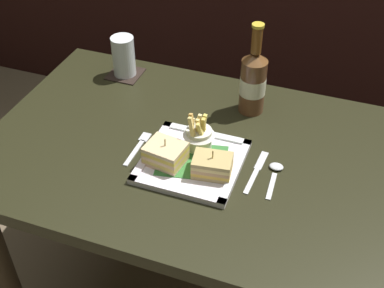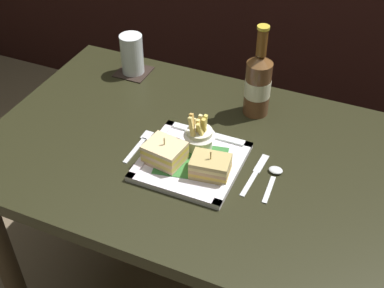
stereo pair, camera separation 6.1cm
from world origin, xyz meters
name	(u,v)px [view 1 (the left image)]	position (x,y,z in m)	size (l,w,h in m)	color
dining_table	(192,179)	(0.00, 0.00, 0.61)	(1.09, 0.72, 0.72)	black
square_plate	(192,162)	(0.02, -0.05, 0.73)	(0.24, 0.24, 0.02)	white
sandwich_half_left	(166,154)	(-0.04, -0.08, 0.76)	(0.10, 0.09, 0.07)	#E3B588
sandwich_half_right	(212,166)	(0.08, -0.08, 0.76)	(0.10, 0.08, 0.07)	tan
fries_cup	(199,135)	(0.02, 0.00, 0.78)	(0.08, 0.08, 0.11)	silver
beer_bottle	(253,81)	(0.10, 0.22, 0.82)	(0.07, 0.07, 0.27)	brown
drink_coaster	(125,74)	(-0.32, 0.27, 0.73)	(0.10, 0.10, 0.00)	black
water_glass	(124,59)	(-0.32, 0.27, 0.78)	(0.07, 0.07, 0.12)	silver
fork	(139,146)	(-0.13, -0.04, 0.73)	(0.02, 0.14, 0.00)	silver
knife	(257,170)	(0.18, -0.02, 0.73)	(0.02, 0.16, 0.00)	silver
spoon	(275,172)	(0.22, -0.02, 0.73)	(0.03, 0.12, 0.01)	silver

